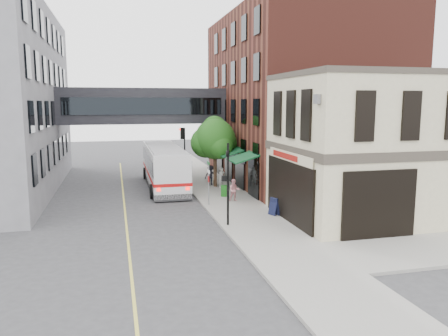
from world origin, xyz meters
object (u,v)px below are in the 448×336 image
pedestrian_c (211,175)px  sandwich_board (274,206)px  newspaper_box (224,191)px  pedestrian_b (234,190)px  pedestrian_a (222,178)px  bus (164,164)px

pedestrian_c → sandwich_board: (1.64, -10.16, -0.29)m
newspaper_box → sandwich_board: sandwich_board is taller
pedestrian_b → sandwich_board: bearing=-61.4°
pedestrian_a → pedestrian_b: 4.88m
bus → pedestrian_b: 8.25m
bus → pedestrian_c: (3.62, -1.19, -0.85)m
pedestrian_a → newspaper_box: bearing=-117.5°
pedestrian_a → newspaper_box: (-0.64, -3.24, -0.40)m
pedestrian_b → pedestrian_c: 6.01m
bus → sandwich_board: bus is taller
pedestrian_a → pedestrian_b: bearing=-110.0°
pedestrian_b → newspaper_box: bearing=112.1°
pedestrian_b → newspaper_box: pedestrian_b is taller
pedestrian_a → sandwich_board: size_ratio=1.53×
pedestrian_c → pedestrian_b: bearing=-95.5°
pedestrian_b → newspaper_box: 1.70m
pedestrian_a → pedestrian_c: size_ratio=0.98×
newspaper_box → pedestrian_c: bearing=107.6°
pedestrian_c → newspaper_box: bearing=-98.5°
bus → sandwich_board: 12.56m
newspaper_box → sandwich_board: (1.64, -5.79, 0.13)m
newspaper_box → sandwich_board: bearing=-56.8°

